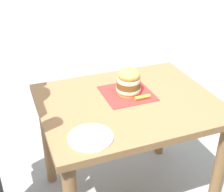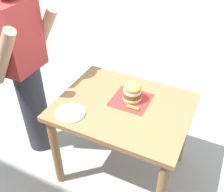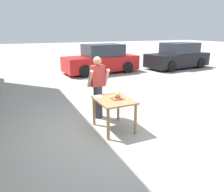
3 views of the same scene
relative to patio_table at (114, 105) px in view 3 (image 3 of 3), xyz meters
name	(u,v)px [view 3 (image 3 of 3)]	position (x,y,z in m)	size (l,w,h in m)	color
ground_plane	(114,129)	(0.00, 0.00, -0.64)	(80.00, 80.00, 0.00)	#ADAAA3
patio_table	(114,105)	(0.00, 0.00, 0.00)	(0.81, 1.01, 0.77)	#9E7247
serving_paper	(117,99)	(0.08, -0.03, 0.14)	(0.29, 0.29, 0.00)	red
sandwich	(117,96)	(0.08, -0.03, 0.22)	(0.15, 0.15, 0.19)	gold
pickle_spear	(115,100)	(-0.02, -0.08, 0.15)	(0.02, 0.02, 0.09)	#8EA83D
side_plate_with_forks	(99,97)	(-0.27, 0.31, 0.14)	(0.22, 0.22, 0.02)	white
diner_across_table	(98,87)	(-0.06, 0.87, 0.25)	(0.55, 0.35, 1.69)	#33333D
parked_car_near_curb	(101,60)	(2.60, 7.15, 0.09)	(4.30, 2.05, 1.60)	red
parked_car_far_end	(178,57)	(7.64, 6.55, 0.09)	(4.36, 2.17, 1.60)	black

